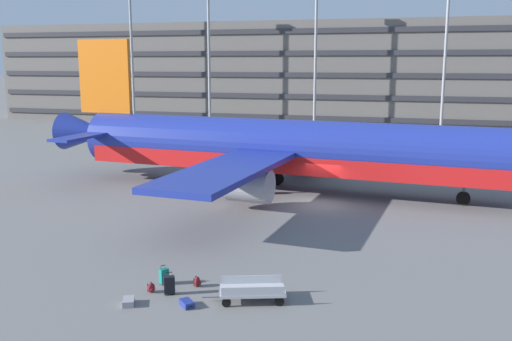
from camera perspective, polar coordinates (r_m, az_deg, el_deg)
The scene contains 14 objects.
ground_plane at distance 38.82m, azimuth 6.32°, elevation -3.30°, with size 600.00×600.00×0.00m, color slate.
terminal_structure at distance 87.68m, azimuth 12.18°, elevation 9.35°, with size 120.35×14.52×15.12m.
airliner at distance 42.11m, azimuth 2.62°, elevation 2.18°, with size 38.96×31.42×11.17m.
light_mast_far_left at distance 85.91m, azimuth -12.30°, elevation 12.29°, with size 1.80×0.50×20.66m.
light_mast_left at distance 80.98m, azimuth -4.71°, elevation 11.95°, with size 1.80×0.50×18.90m.
light_mast_center_left at distance 76.98m, azimuth 5.96°, elevation 12.15°, with size 1.80×0.50×19.32m.
light_mast_center_right at distance 75.83m, azimuth 18.45°, elevation 12.96°, with size 1.80×0.50×22.57m.
suitcase_navy at distance 25.28m, azimuth -9.15°, elevation -10.31°, with size 0.42×0.45×0.82m.
suitcase_silver at distance 24.19m, azimuth -8.62°, elevation -11.19°, with size 0.52×0.45×0.93m.
suitcase_large at distance 23.62m, azimuth -12.57°, elevation -12.63°, with size 0.70×0.84×0.25m.
suitcase_small at distance 23.11m, azimuth -6.90°, elevation -13.01°, with size 0.76×0.76×0.24m.
backpack_upright at distance 24.56m, azimuth -10.37°, elevation -11.43°, with size 0.39×0.41×0.46m.
backpack_black at distance 24.89m, azimuth -5.85°, elevation -10.96°, with size 0.29×0.38×0.49m.
baggage_cart at distance 23.33m, azimuth -0.38°, elevation -11.87°, with size 3.34×2.08×0.82m.
Camera 1 is at (6.30, -37.13, 9.42)m, focal length 40.17 mm.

